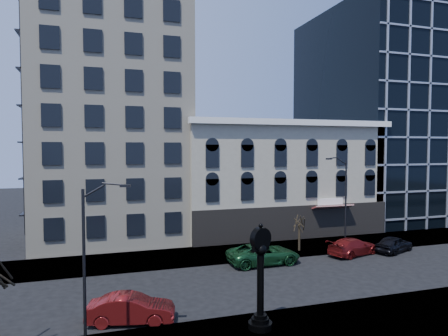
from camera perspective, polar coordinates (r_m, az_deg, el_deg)
name	(u,v)px	position (r m, az deg, el deg)	size (l,w,h in m)	color
ground	(214,287)	(28.59, -1.47, -16.69)	(160.00, 160.00, 0.00)	black
sidewalk_far	(189,256)	(35.98, -5.08, -12.47)	(160.00, 6.00, 0.12)	gray
cream_tower	(110,57)	(45.85, -16.02, 15.03)	(15.90, 15.40, 42.50)	beige
victorian_row	(276,179)	(46.22, 7.40, -1.60)	(22.60, 11.19, 12.50)	#A9A38B
glass_office	(391,117)	(61.36, 22.70, 6.78)	(20.00, 20.15, 28.00)	black
street_clock	(260,281)	(21.67, 5.23, -15.82)	(1.26, 1.26, 5.55)	black
street_lamp_near	(97,222)	(19.27, -17.75, -7.39)	(2.05, 0.68, 8.03)	black
street_lamp_far	(340,178)	(38.47, 16.27, -1.43)	(2.28, 0.35, 8.80)	black
bare_tree_far	(299,219)	(37.58, 10.73, -7.16)	(2.28, 2.28, 3.91)	#2F2617
car_near_b	(131,309)	(23.68, -13.12, -19.00)	(1.64, 4.71, 1.55)	maroon
car_far_a	(264,254)	(33.80, 5.67, -12.11)	(2.80, 6.06, 1.69)	#143F1E
car_far_b	(353,247)	(38.17, 17.95, -10.62)	(2.13, 5.23, 1.52)	maroon
car_far_c	(394,244)	(40.48, 23.09, -9.95)	(1.77, 4.40, 1.50)	black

